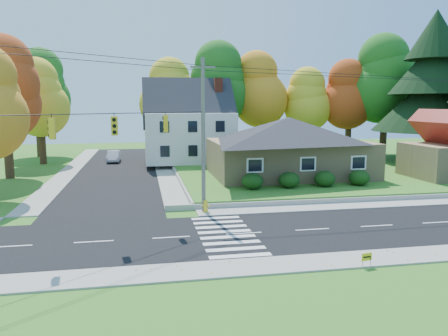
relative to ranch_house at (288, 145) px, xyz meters
name	(u,v)px	position (x,y,z in m)	size (l,w,h in m)	color
ground	(244,234)	(-8.00, -16.00, -3.27)	(120.00, 120.00, 0.00)	#3D7923
road_main	(244,233)	(-8.00, -16.00, -3.26)	(90.00, 8.00, 0.02)	black
road_cross	(118,169)	(-16.00, 10.00, -3.25)	(8.00, 44.00, 0.02)	black
sidewalk_north	(227,211)	(-8.00, -11.00, -3.23)	(90.00, 2.00, 0.08)	#9C9A90
sidewalk_south	(270,265)	(-8.00, -21.00, -3.23)	(90.00, 2.00, 0.08)	#9C9A90
lawn	(317,168)	(5.00, 5.00, -3.02)	(30.00, 30.00, 0.50)	#3D7923
ranch_house	(288,145)	(0.00, 0.00, 0.00)	(14.60, 10.60, 5.40)	tan
colonial_house	(189,126)	(-7.96, 12.00, 1.32)	(10.40, 8.40, 9.60)	silver
hedge_row	(307,179)	(-0.50, -6.20, -2.13)	(10.70, 1.70, 1.27)	#163A10
traffic_infrastructure	(236,139)	(-8.15, -14.65, 1.88)	(38.10, 10.66, 10.00)	#666059
tree_lot_0	(168,94)	(-10.00, 18.00, 5.04)	(6.72, 6.72, 12.51)	#3F2A19
tree_lot_1	(215,84)	(-4.00, 17.00, 6.35)	(7.84, 7.84, 14.60)	#3F2A19
tree_lot_2	(259,90)	(2.00, 18.00, 5.70)	(7.28, 7.28, 13.56)	#3F2A19
tree_lot_3	(304,100)	(8.00, 17.00, 4.39)	(6.16, 6.16, 11.47)	#3F2A19
tree_lot_4	(350,95)	(14.00, 16.00, 5.04)	(6.72, 6.72, 12.51)	#3F2A19
tree_lot_5	(386,79)	(18.00, 14.00, 7.00)	(8.40, 8.40, 15.64)	#3F2A19
conifer_east_a	(433,83)	(19.00, 6.00, 6.12)	(12.80, 12.80, 16.96)	#3F2A19
tree_west_1	(4,89)	(-26.00, 6.00, 5.20)	(7.28, 7.28, 13.56)	#3F2A19
tree_west_2	(40,98)	(-25.00, 16.00, 4.54)	(6.72, 6.72, 12.51)	#3F2A19
tree_west_3	(37,89)	(-27.00, 24.00, 5.85)	(7.84, 7.84, 14.60)	#3F2A19
white_car	(114,156)	(-16.86, 16.37, -2.55)	(1.47, 4.20, 1.39)	silver
fire_hydrant	(206,207)	(-9.39, -10.99, -2.84)	(0.51, 0.40, 0.89)	gold
yard_sign	(367,257)	(-3.89, -21.89, -2.81)	(0.52, 0.12, 0.65)	black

